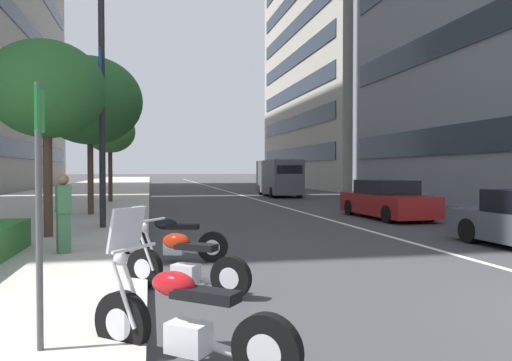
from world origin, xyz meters
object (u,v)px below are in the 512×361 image
at_px(motorcycle_mid_row, 185,266).
at_px(street_tree_near_plaza_corner, 47,90).
at_px(street_tree_far_plaza, 110,132).
at_px(pedestrian_on_plaza, 63,213).
at_px(parking_sign_by_curb, 39,190).
at_px(car_following_behind, 387,201).
at_px(motorcycle_far_end_row, 185,322).
at_px(delivery_van_ahead, 279,177).
at_px(street_lamp_with_banners, 112,61).
at_px(motorcycle_under_tarp, 173,241).
at_px(street_tree_mid_sidewalk, 90,101).

xyz_separation_m(motorcycle_mid_row, street_tree_near_plaza_corner, (5.66, 3.01, 3.44)).
xyz_separation_m(street_tree_far_plaza, pedestrian_on_plaza, (-15.81, -0.33, -2.89)).
bearing_deg(parking_sign_by_curb, car_following_behind, -40.40).
bearing_deg(parking_sign_by_curb, motorcycle_far_end_row, -105.45).
bearing_deg(delivery_van_ahead, car_following_behind, -178.27).
relative_size(street_lamp_with_banners, street_tree_near_plaza_corner, 1.66).
relative_size(motorcycle_under_tarp, parking_sign_by_curb, 0.85).
height_order(motorcycle_mid_row, street_tree_far_plaza, street_tree_far_plaza).
bearing_deg(motorcycle_mid_row, street_tree_mid_sidewalk, -39.46).
bearing_deg(motorcycle_mid_row, street_lamp_with_banners, -40.50).
xyz_separation_m(delivery_van_ahead, street_tree_near_plaza_corner, (-18.57, 11.24, 2.51)).
height_order(delivery_van_ahead, parking_sign_by_curb, parking_sign_by_curb).
relative_size(street_tree_mid_sidewalk, street_tree_far_plaza, 1.24).
height_order(motorcycle_far_end_row, pedestrian_on_plaza, pedestrian_on_plaza).
bearing_deg(street_tree_mid_sidewalk, pedestrian_on_plaza, -176.83).
relative_size(motorcycle_far_end_row, street_tree_far_plaza, 0.37).
height_order(car_following_behind, street_tree_far_plaza, street_tree_far_plaza).
relative_size(street_tree_near_plaza_corner, street_tree_far_plaza, 1.02).
xyz_separation_m(street_lamp_with_banners, pedestrian_on_plaza, (-4.21, 0.67, -4.09)).
xyz_separation_m(motorcycle_mid_row, pedestrian_on_plaza, (3.12, 2.22, 0.54)).
bearing_deg(street_tree_far_plaza, motorcycle_under_tarp, -171.41).
height_order(motorcycle_mid_row, pedestrian_on_plaza, pedestrian_on_plaza).
bearing_deg(car_following_behind, street_lamp_with_banners, 98.97).
bearing_deg(delivery_van_ahead, parking_sign_by_curb, 161.40).
height_order(motorcycle_under_tarp, street_tree_mid_sidewalk, street_tree_mid_sidewalk).
bearing_deg(street_lamp_with_banners, street_tree_near_plaza_corner, 138.75).
xyz_separation_m(street_lamp_with_banners, street_tree_far_plaza, (11.61, 0.99, -1.20)).
height_order(parking_sign_by_curb, street_tree_mid_sidewalk, street_tree_mid_sidewalk).
bearing_deg(street_tree_near_plaza_corner, street_tree_far_plaza, -2.01).
xyz_separation_m(motorcycle_under_tarp, street_tree_mid_sidewalk, (9.19, 2.63, 4.04)).
bearing_deg(motorcycle_far_end_row, parking_sign_by_curb, 24.13).
xyz_separation_m(street_lamp_with_banners, street_tree_near_plaza_corner, (-1.66, 1.46, -1.19)).
relative_size(motorcycle_under_tarp, street_tree_far_plaza, 0.44).
bearing_deg(street_lamp_with_banners, parking_sign_by_curb, -179.72).
xyz_separation_m(street_tree_near_plaza_corner, street_tree_far_plaza, (13.27, -0.47, -0.01)).
distance_m(delivery_van_ahead, street_tree_far_plaza, 12.26).
bearing_deg(motorcycle_under_tarp, pedestrian_on_plaza, -0.50).
distance_m(motorcycle_far_end_row, delivery_van_ahead, 28.22).
distance_m(motorcycle_mid_row, street_tree_mid_sidewalk, 12.62).
bearing_deg(street_lamp_with_banners, car_following_behind, -79.35).
distance_m(motorcycle_mid_row, street_lamp_with_banners, 8.80).
bearing_deg(street_tree_near_plaza_corner, car_following_behind, -72.71).
relative_size(motorcycle_far_end_row, car_following_behind, 0.40).
relative_size(motorcycle_far_end_row, motorcycle_mid_row, 1.02).
height_order(street_lamp_with_banners, street_tree_near_plaza_corner, street_lamp_with_banners).
bearing_deg(street_tree_far_plaza, car_following_behind, -132.03).
xyz_separation_m(car_following_behind, pedestrian_on_plaza, (-6.06, 10.50, 0.28)).
bearing_deg(delivery_van_ahead, motorcycle_mid_row, 162.77).
bearing_deg(delivery_van_ahead, street_lamp_with_banners, 151.48).
bearing_deg(car_following_behind, pedestrian_on_plaza, 118.29).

